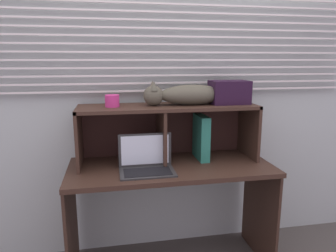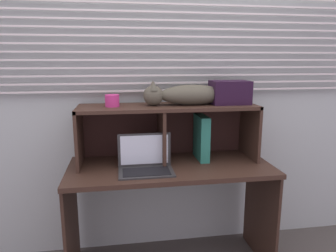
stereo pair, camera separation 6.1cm
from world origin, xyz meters
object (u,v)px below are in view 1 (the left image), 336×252
object	(u,v)px
book_stack	(138,158)
cat	(186,95)
binder_upright	(201,137)
small_basket	(112,101)
storage_box	(229,92)
laptop	(146,163)

from	to	relation	value
book_stack	cat	bearing A→B (deg)	0.46
binder_upright	small_basket	xyz separation A→B (m)	(-0.60, 0.00, 0.27)
cat	book_stack	xyz separation A→B (m)	(-0.33, -0.00, -0.42)
cat	small_basket	size ratio (longest dim) A/B	7.89
binder_upright	small_basket	bearing A→B (deg)	180.00
storage_box	binder_upright	bearing A→B (deg)	180.00
laptop	storage_box	bearing A→B (deg)	16.90
binder_upright	book_stack	xyz separation A→B (m)	(-0.44, -0.00, -0.13)
book_stack	small_basket	world-z (taller)	small_basket
storage_box	cat	bearing A→B (deg)	180.00
cat	laptop	size ratio (longest dim) A/B	2.13
storage_box	laptop	bearing A→B (deg)	-163.10
cat	binder_upright	xyz separation A→B (m)	(0.11, -0.00, -0.30)
laptop	storage_box	distance (m)	0.74
cat	storage_box	xyz separation A→B (m)	(0.30, -0.00, 0.01)
laptop	binder_upright	world-z (taller)	binder_upright
small_basket	storage_box	world-z (taller)	storage_box
binder_upright	storage_box	distance (m)	0.36
laptop	book_stack	xyz separation A→B (m)	(-0.04, 0.18, -0.02)
book_stack	small_basket	xyz separation A→B (m)	(-0.15, 0.00, 0.39)
cat	book_stack	bearing A→B (deg)	-179.54
cat	book_stack	distance (m)	0.54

